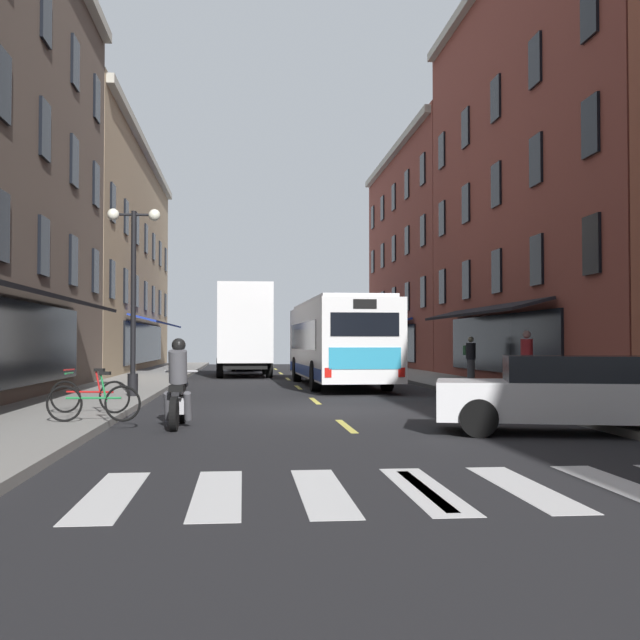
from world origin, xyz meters
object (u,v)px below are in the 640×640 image
(motorcycle_rider, at_px, (178,389))
(bicycle_near, at_px, (94,402))
(transit_bus, at_px, (338,342))
(pedestrian_near, at_px, (471,358))
(pedestrian_mid, at_px, (527,359))
(sedan_near, at_px, (248,358))
(sedan_mid, at_px, (568,393))
(street_lamp_twin, at_px, (133,292))
(bicycle_mid, at_px, (90,395))
(box_truck, at_px, (244,331))

(motorcycle_rider, xyz_separation_m, bicycle_near, (-1.50, -0.24, -0.21))
(transit_bus, height_order, pedestrian_near, transit_bus)
(motorcycle_rider, height_order, pedestrian_mid, pedestrian_mid)
(sedan_near, distance_m, sedan_mid, 32.56)
(sedan_near, xyz_separation_m, pedestrian_near, (8.17, -16.42, 0.31))
(sedan_mid, distance_m, street_lamp_twin, 12.29)
(pedestrian_near, bearing_deg, bicycle_mid, 25.87)
(box_truck, distance_m, sedan_near, 8.49)
(motorcycle_rider, bearing_deg, transit_bus, 71.28)
(motorcycle_rider, distance_m, bicycle_near, 1.53)
(sedan_mid, relative_size, motorcycle_rider, 2.28)
(bicycle_near, bearing_deg, pedestrian_mid, 36.95)
(bicycle_mid, distance_m, pedestrian_mid, 13.35)
(bicycle_mid, bearing_deg, sedan_near, 83.27)
(transit_bus, relative_size, pedestrian_near, 6.68)
(transit_bus, xyz_separation_m, sedan_near, (-3.13, 16.79, -0.91))
(box_truck, relative_size, street_lamp_twin, 1.33)
(sedan_near, distance_m, pedestrian_near, 18.35)
(sedan_near, height_order, motorcycle_rider, motorcycle_rider)
(street_lamp_twin, bearing_deg, bicycle_mid, -91.60)
(sedan_mid, height_order, motorcycle_rider, motorcycle_rider)
(bicycle_mid, bearing_deg, street_lamp_twin, 88.40)
(bicycle_near, bearing_deg, sedan_mid, -9.79)
(transit_bus, height_order, box_truck, box_truck)
(box_truck, xyz_separation_m, pedestrian_mid, (8.45, -13.90, -1.05))
(transit_bus, bearing_deg, sedan_mid, -81.85)
(sedan_near, height_order, bicycle_near, sedan_near)
(pedestrian_mid, xyz_separation_m, street_lamp_twin, (-11.46, -1.35, 1.88))
(box_truck, xyz_separation_m, bicycle_mid, (-3.15, -20.48, -1.62))
(bicycle_mid, bearing_deg, motorcycle_rider, -39.97)
(motorcycle_rider, bearing_deg, bicycle_mid, 140.03)
(sedan_near, xyz_separation_m, bicycle_near, (-2.99, -30.69, -0.21))
(motorcycle_rider, xyz_separation_m, bicycle_mid, (-1.91, 1.60, -0.21))
(transit_bus, bearing_deg, bicycle_near, -113.78)
(pedestrian_mid, bearing_deg, motorcycle_rider, 168.36)
(sedan_mid, height_order, pedestrian_mid, pedestrian_mid)
(sedan_mid, distance_m, pedestrian_near, 15.96)
(sedan_near, bearing_deg, pedestrian_near, -63.54)
(motorcycle_rider, distance_m, bicycle_mid, 2.50)
(sedan_mid, xyz_separation_m, street_lamp_twin, (-8.58, 8.51, 2.26))
(transit_bus, bearing_deg, motorcycle_rider, -108.72)
(sedan_mid, xyz_separation_m, pedestrian_mid, (2.88, 9.85, 0.38))
(pedestrian_near, height_order, street_lamp_twin, street_lamp_twin)
(bicycle_near, distance_m, bicycle_mid, 1.89)
(transit_bus, relative_size, sedan_mid, 2.35)
(sedan_near, distance_m, street_lamp_twin, 23.94)
(pedestrian_near, bearing_deg, motorcycle_rider, 34.27)
(transit_bus, height_order, bicycle_mid, transit_bus)
(pedestrian_near, distance_m, street_lamp_twin, 13.64)
(sedan_mid, relative_size, street_lamp_twin, 0.93)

